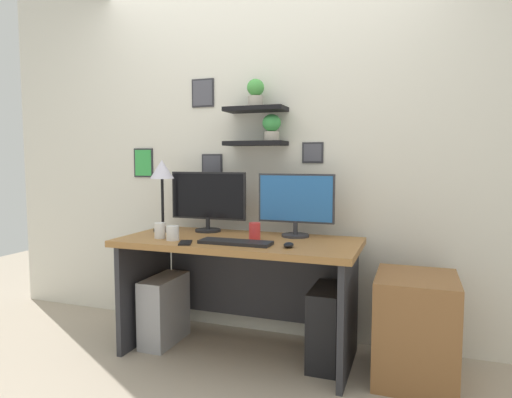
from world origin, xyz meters
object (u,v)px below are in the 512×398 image
cell_phone (185,243)px  pen_cup (160,230)px  monitor_left (208,199)px  desk_lamp (162,176)px  keyboard (235,242)px  desk (242,270)px  drawer_cabinet (415,328)px  computer_tower_right (327,326)px  coffee_mug (173,233)px  computer_mouse (289,245)px  computer_tower_left (164,310)px  water_cup (255,231)px  monitor_right (296,203)px

cell_phone → pen_cup: bearing=134.0°
monitor_left → desk_lamp: 0.36m
desk_lamp → cell_phone: 0.64m
cell_phone → keyboard: bearing=-4.4°
pen_cup → desk: bearing=21.9°
drawer_cabinet → computer_tower_right: (-0.51, 0.03, -0.06)m
keyboard → coffee_mug: bearing=-177.7°
computer_mouse → pen_cup: 0.86m
desk_lamp → computer_mouse: bearing=-15.0°
desk → pen_cup: size_ratio=15.14×
desk → drawer_cabinet: size_ratio=2.52×
pen_cup → computer_tower_left: (-0.06, 0.13, -0.57)m
drawer_cabinet → water_cup: bearing=-178.7°
monitor_right → computer_tower_left: (-0.86, -0.22, -0.74)m
computer_tower_left → drawer_cabinet: bearing=1.0°
desk → desk_lamp: 0.87m
monitor_left → water_cup: size_ratio=5.08×
computer_tower_right → drawer_cabinet: bearing=-3.0°
pen_cup → computer_mouse: bearing=-1.1°
coffee_mug → computer_tower_left: (-0.17, 0.17, -0.57)m
computer_mouse → computer_tower_right: size_ratio=0.19×
monitor_right → water_cup: size_ratio=4.60×
desk_lamp → coffee_mug: (0.24, -0.28, -0.35)m
keyboard → water_cup: 0.18m
computer_tower_right → desk_lamp: bearing=177.2°
monitor_right → drawer_cabinet: bearing=-14.5°
cell_phone → computer_mouse: bearing=-13.5°
desk → coffee_mug: coffee_mug is taller
monitor_right → water_cup: (-0.21, -0.22, -0.17)m
monitor_right → pen_cup: 0.90m
desk_lamp → drawer_cabinet: size_ratio=0.83×
desk → computer_tower_left: desk is taller
monitor_right → computer_tower_right: monitor_right is taller
drawer_cabinet → coffee_mug: bearing=-172.2°
desk → computer_tower_left: bearing=-173.7°
desk → computer_tower_right: bearing=-0.4°
desk_lamp → cell_phone: size_ratio=3.58×
monitor_right → keyboard: monitor_right is taller
monitor_right → desk_lamp: desk_lamp is taller
computer_tower_left → computer_mouse: bearing=-9.4°
cell_phone → coffee_mug: coffee_mug is taller
pen_cup → monitor_left: bearing=64.8°
coffee_mug → computer_tower_left: coffee_mug is taller
monitor_right → desk_lamp: 0.95m
computer_mouse → coffee_mug: size_ratio=1.00×
drawer_cabinet → computer_tower_left: (-1.62, -0.03, -0.07)m
water_cup → computer_tower_left: water_cup is taller
monitor_right → pen_cup: bearing=-155.9°
coffee_mug → computer_tower_left: size_ratio=0.20×
desk_lamp → cell_phone: desk_lamp is taller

